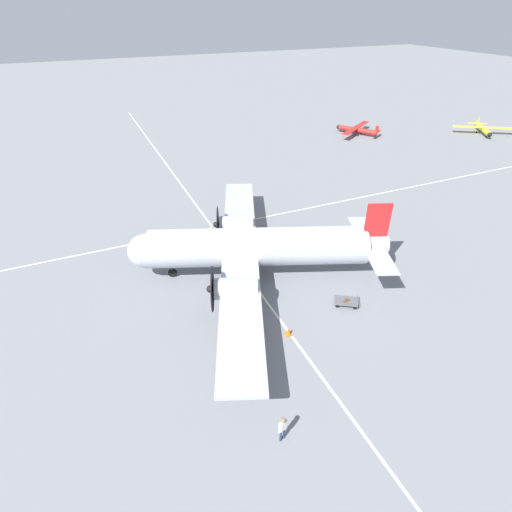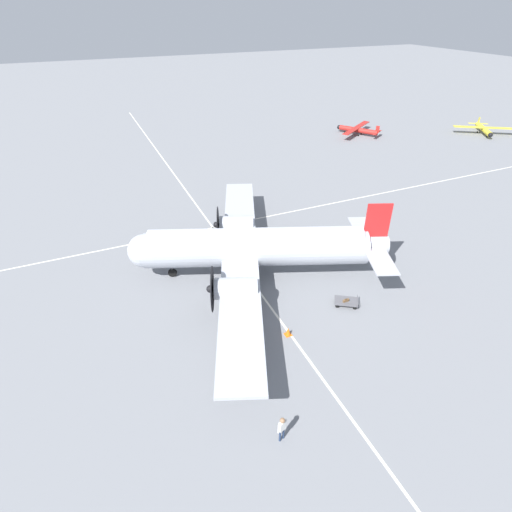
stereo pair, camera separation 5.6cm
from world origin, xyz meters
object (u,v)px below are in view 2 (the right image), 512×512
object	(u,v)px
baggage_cart	(346,301)
light_aircraft_taxiing	(484,129)
crew_foreground	(282,427)
traffic_cone	(288,332)
light_aircraft_distant	(357,130)
airliner_main	(250,247)
suitcase_near_door	(346,302)

from	to	relation	value
baggage_cart	light_aircraft_taxiing	distance (m)	53.31
crew_foreground	traffic_cone	bearing A→B (deg)	43.72
baggage_cart	light_aircraft_distant	world-z (taller)	light_aircraft_distant
airliner_main	traffic_cone	size ratio (longest dim) A/B	44.23
baggage_cart	traffic_cone	xyz separation A→B (m)	(5.28, 1.07, 0.00)
light_aircraft_distant	suitcase_near_door	bearing A→B (deg)	110.35
baggage_cart	airliner_main	bearing A→B (deg)	-18.65
suitcase_near_door	light_aircraft_taxiing	bearing A→B (deg)	-148.99
baggage_cart	traffic_cone	world-z (taller)	traffic_cone
traffic_cone	airliner_main	bearing A→B (deg)	-93.25
airliner_main	suitcase_near_door	bearing A→B (deg)	149.04
crew_foreground	light_aircraft_taxiing	xyz separation A→B (m)	(-54.71, -34.99, -0.21)
baggage_cart	light_aircraft_taxiing	bearing A→B (deg)	-115.78
light_aircraft_distant	traffic_cone	bearing A→B (deg)	106.15
light_aircraft_distant	traffic_cone	world-z (taller)	light_aircraft_distant
baggage_cart	light_aircraft_distant	distance (m)	44.37
light_aircraft_distant	airliner_main	bearing A→B (deg)	100.21
airliner_main	crew_foreground	distance (m)	14.42
baggage_cart	light_aircraft_taxiing	world-z (taller)	light_aircraft_taxiing
crew_foreground	traffic_cone	distance (m)	7.50
suitcase_near_door	light_aircraft_taxiing	size ratio (longest dim) A/B	0.06
light_aircraft_distant	light_aircraft_taxiing	size ratio (longest dim) A/B	0.99
suitcase_near_door	traffic_cone	size ratio (longest dim) A/B	0.95
suitcase_near_door	light_aircraft_distant	xyz separation A→B (m)	(-26.58, -35.63, 0.53)
airliner_main	light_aircraft_taxiing	xyz separation A→B (m)	(-50.55, -21.27, -1.81)
airliner_main	traffic_cone	bearing A→B (deg)	108.31
airliner_main	suitcase_near_door	distance (m)	8.21
light_aircraft_taxiing	light_aircraft_distant	bearing A→B (deg)	-80.13
baggage_cart	light_aircraft_distant	bearing A→B (deg)	-93.47
airliner_main	light_aircraft_distant	xyz separation A→B (m)	(-31.37, -29.39, -1.81)
traffic_cone	suitcase_near_door	bearing A→B (deg)	-168.86
light_aircraft_taxiing	crew_foreground	bearing A→B (deg)	-24.59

